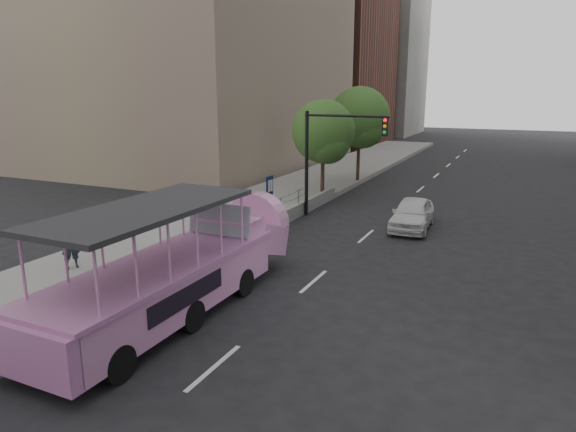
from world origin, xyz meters
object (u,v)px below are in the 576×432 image
parking_sign (270,197)px  street_tree_near (324,134)px  duck_boat (183,268)px  car (412,214)px  pedestrian_near (70,244)px  traffic_signal (329,147)px  street_tree_far (361,120)px

parking_sign → street_tree_near: bearing=92.4°
duck_boat → parking_sign: duck_boat is taller
car → pedestrian_near: bearing=-132.2°
pedestrian_near → traffic_signal: size_ratio=0.32×
duck_boat → pedestrian_near: duck_boat is taller
street_tree_far → pedestrian_near: bearing=-99.5°
parking_sign → traffic_signal: bearing=71.4°
parking_sign → street_tree_near: (-0.30, 7.27, 2.19)m
duck_boat → street_tree_far: street_tree_far is taller
car → street_tree_near: size_ratio=0.72×
parking_sign → street_tree_near: size_ratio=0.45×
traffic_signal → street_tree_far: bearing=98.4°
duck_boat → traffic_signal: (-0.11, 12.05, 2.27)m
duck_boat → pedestrian_near: size_ratio=5.95×
pedestrian_near → street_tree_far: size_ratio=0.26×
car → traffic_signal: traffic_signal is taller
parking_sign → pedestrian_near: bearing=-115.2°
street_tree_far → duck_boat: bearing=-86.0°
duck_boat → traffic_signal: 12.26m
pedestrian_near → street_tree_near: (3.31, 14.94, 2.68)m
street_tree_near → street_tree_far: (0.20, 6.00, 0.49)m
parking_sign → street_tree_far: (-0.10, 13.27, 2.68)m
duck_boat → pedestrian_near: (-5.01, 0.54, -0.09)m
duck_boat → car: duck_boat is taller
pedestrian_near → street_tree_near: bearing=16.1°
street_tree_far → parking_sign: bearing=-89.5°
car → traffic_signal: bearing=172.1°
duck_boat → street_tree_far: (-1.51, 21.48, 3.08)m
duck_boat → street_tree_near: size_ratio=1.74×
car → traffic_signal: size_ratio=0.79×
car → street_tree_far: bearing=116.9°
parking_sign → traffic_signal: (1.29, 3.84, 1.87)m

